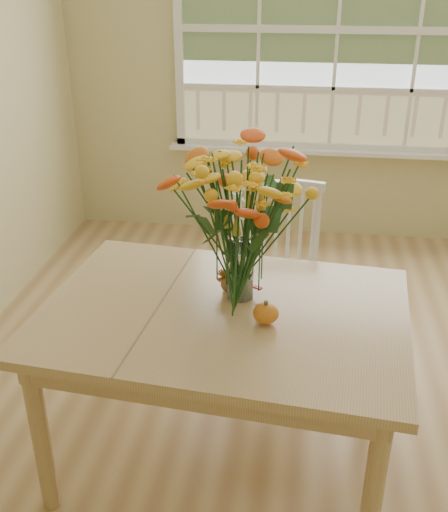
# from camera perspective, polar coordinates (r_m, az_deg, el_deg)

# --- Properties ---
(floor) EXTENTS (4.00, 4.50, 0.01)m
(floor) POSITION_cam_1_polar(r_m,az_deg,el_deg) (3.01, 9.74, -15.12)
(floor) COLOR #A88051
(floor) RESTS_ON ground
(wall_back) EXTENTS (4.00, 0.02, 2.70)m
(wall_back) POSITION_cam_1_polar(r_m,az_deg,el_deg) (4.57, 10.56, 17.97)
(wall_back) COLOR #C9BF80
(wall_back) RESTS_ON floor
(window) EXTENTS (2.42, 0.12, 1.74)m
(window) POSITION_cam_1_polar(r_m,az_deg,el_deg) (4.51, 10.78, 20.18)
(window) COLOR silver
(window) RESTS_ON wall_back
(dining_table) EXTENTS (1.49, 1.13, 0.75)m
(dining_table) POSITION_cam_1_polar(r_m,az_deg,el_deg) (2.38, -0.07, -6.98)
(dining_table) COLOR tan
(dining_table) RESTS_ON floor
(windsor_chair) EXTENTS (0.49, 0.47, 0.98)m
(windsor_chair) POSITION_cam_1_polar(r_m,az_deg,el_deg) (3.05, 4.91, -1.57)
(windsor_chair) COLOR white
(windsor_chair) RESTS_ON floor
(flower_vase) EXTENTS (0.50, 0.50, 0.59)m
(flower_vase) POSITION_cam_1_polar(r_m,az_deg,el_deg) (2.26, 1.64, 4.05)
(flower_vase) COLOR white
(flower_vase) RESTS_ON dining_table
(pumpkin) EXTENTS (0.10, 0.10, 0.08)m
(pumpkin) POSITION_cam_1_polar(r_m,az_deg,el_deg) (2.23, 3.99, -5.56)
(pumpkin) COLOR #BF5816
(pumpkin) RESTS_ON dining_table
(turkey_figurine) EXTENTS (0.08, 0.06, 0.09)m
(turkey_figurine) POSITION_cam_1_polar(r_m,az_deg,el_deg) (2.42, 0.56, -2.77)
(turkey_figurine) COLOR #CCB78C
(turkey_figurine) RESTS_ON dining_table
(dark_gourd) EXTENTS (0.13, 0.09, 0.08)m
(dark_gourd) POSITION_cam_1_polar(r_m,az_deg,el_deg) (2.43, 1.57, -2.60)
(dark_gourd) COLOR #38160F
(dark_gourd) RESTS_ON dining_table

